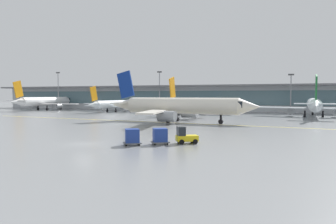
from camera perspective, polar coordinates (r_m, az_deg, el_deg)
ground_plane at (r=41.28m, az=-14.50°, el=-5.42°), size 400.00×400.00×0.00m
taxiway_centreline_stripe at (r=69.59m, az=1.79°, el=-1.93°), size 109.70×8.82×0.01m
terminal_concourse at (r=122.36m, az=10.19°, el=2.45°), size 208.25×11.00×9.60m
gate_airplane_0 at (r=138.17m, az=-20.58°, el=1.72°), size 31.36×33.62×11.17m
gate_airplane_1 at (r=116.35m, az=-9.45°, el=1.33°), size 24.88×26.87×8.89m
gate_airplane_2 at (r=102.75m, az=3.32°, el=1.50°), size 30.89×33.10×11.00m
gate_airplane_3 at (r=97.55m, az=24.02°, el=1.15°), size 30.61×32.82×10.90m
taxiing_regional_jet at (r=71.44m, az=2.00°, el=1.02°), size 35.34×32.76×11.70m
baggage_tug at (r=40.33m, az=3.01°, el=-4.24°), size 2.94×2.62×2.10m
cargo_dolly_lead at (r=39.62m, az=-1.39°, el=-4.14°), size 2.63×2.49×1.94m
cargo_dolly_trailing at (r=39.14m, az=-6.25°, el=-4.24°), size 2.63×2.49×1.94m
apron_light_mast_0 at (r=146.98m, az=-18.55°, el=3.83°), size 1.80×0.36×15.64m
apron_light_mast_1 at (r=123.70m, az=-1.49°, el=3.99°), size 1.80×0.36×14.85m
apron_light_mast_2 at (r=113.23m, az=20.58°, el=3.35°), size 1.80×0.36×12.77m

